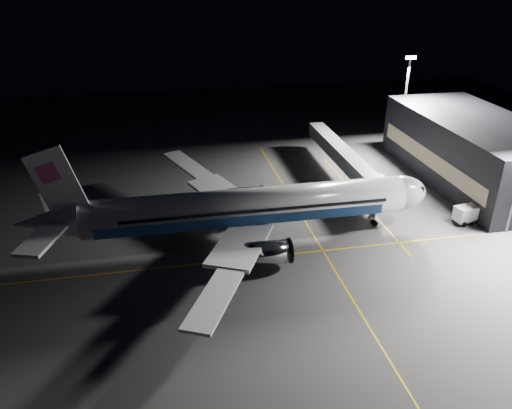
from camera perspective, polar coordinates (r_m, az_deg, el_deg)
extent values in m
plane|color=#4C4C4F|center=(76.78, -0.87, -3.77)|extent=(200.00, 200.00, 0.00)
cube|color=gold|center=(78.93, 6.30, -3.05)|extent=(0.25, 80.00, 0.01)
cube|color=gold|center=(71.73, 0.00, -6.11)|extent=(70.00, 0.25, 0.01)
cube|color=gold|center=(91.14, 11.71, 0.72)|extent=(0.25, 40.00, 0.01)
cylinder|color=silver|center=(74.29, -0.89, -0.22)|extent=(48.00, 5.60, 5.60)
ellipsoid|color=silver|center=(81.59, 15.93, 1.23)|extent=(8.96, 5.60, 5.60)
cube|color=black|center=(82.23, 17.45, 1.98)|extent=(2.20, 3.40, 0.90)
cone|color=silver|center=(75.12, -22.82, -1.86)|extent=(9.00, 5.49, 5.49)
cube|color=navy|center=(77.00, -1.99, 0.01)|extent=(42.24, 0.25, 1.50)
cube|color=navy|center=(72.11, -1.27, -1.89)|extent=(42.24, 0.25, 1.50)
cube|color=silver|center=(81.77, -3.61, 1.06)|extent=(11.36, 15.23, 1.53)
cube|color=silver|center=(67.75, -1.75, -4.57)|extent=(11.36, 15.23, 1.53)
cube|color=silver|center=(92.49, -7.77, 4.51)|extent=(8.57, 13.22, 1.31)
cube|color=silver|center=(56.40, -4.72, -10.66)|extent=(8.57, 13.22, 1.31)
cube|color=silver|center=(79.47, -21.89, 0.08)|extent=(6.20, 9.67, 0.45)
cube|color=silver|center=(70.38, -23.16, -3.56)|extent=(6.20, 9.67, 0.45)
cube|color=white|center=(72.26, -21.85, 2.42)|extent=(7.53, 0.40, 10.28)
cube|color=#DF4C97|center=(71.92, -22.65, 3.38)|extent=(3.22, 0.55, 3.22)
cylinder|color=#B7B7BF|center=(83.65, -1.18, 0.84)|extent=(5.60, 3.40, 3.40)
cylinder|color=#B7B7BF|center=(68.10, 1.49, -5.51)|extent=(5.60, 3.40, 3.40)
cylinder|color=#9999A0|center=(81.87, 13.39, -1.53)|extent=(0.26, 0.26, 2.50)
cylinder|color=black|center=(82.23, 13.34, -2.02)|extent=(0.90, 0.70, 0.90)
cylinder|color=#9999A0|center=(79.52, -3.56, -1.68)|extent=(0.26, 0.26, 2.50)
cylinder|color=#9999A0|center=(72.08, -2.61, -4.81)|extent=(0.26, 0.26, 2.50)
cylinder|color=black|center=(79.84, -3.54, -2.12)|extent=(1.10, 1.60, 1.10)
cylinder|color=black|center=(72.44, -2.60, -5.28)|extent=(1.10, 1.60, 1.10)
cube|color=black|center=(103.43, 23.64, 5.71)|extent=(18.00, 40.00, 12.00)
cube|color=brown|center=(99.00, 19.18, 5.00)|extent=(0.15, 36.00, 3.00)
cube|color=#B2B2B7|center=(97.95, 9.78, 5.63)|extent=(3.00, 33.90, 2.80)
cube|color=#B2B2B7|center=(84.46, 13.44, 1.88)|extent=(3.60, 3.20, 3.40)
cylinder|color=#9999A0|center=(85.72, 13.23, 0.02)|extent=(0.70, 0.70, 3.10)
cylinder|color=black|center=(85.51, 13.39, -0.97)|extent=(0.70, 0.30, 0.70)
cylinder|color=black|center=(86.97, 12.92, -0.44)|extent=(0.70, 0.30, 0.70)
cylinder|color=#59595E|center=(113.96, 16.56, 10.69)|extent=(0.44, 0.44, 20.00)
cube|color=#59595E|center=(111.85, 17.25, 15.77)|extent=(2.40, 0.50, 0.80)
cube|color=white|center=(111.55, 17.33, 15.73)|extent=(2.20, 0.15, 0.60)
cube|color=white|center=(87.26, 23.06, -0.90)|extent=(4.67, 2.90, 2.40)
cube|color=white|center=(89.28, 24.22, -0.99)|extent=(2.08, 2.34, 1.31)
cube|color=black|center=(89.06, 24.28, -0.68)|extent=(1.61, 2.05, 0.54)
cylinder|color=black|center=(89.51, 23.15, -1.14)|extent=(0.91, 0.42, 0.87)
cylinder|color=black|center=(88.11, 24.14, -1.77)|extent=(0.91, 0.42, 0.87)
cylinder|color=black|center=(87.52, 21.70, -1.49)|extent=(0.91, 0.42, 0.87)
cylinder|color=black|center=(86.09, 22.68, -2.14)|extent=(0.91, 0.42, 0.87)
cube|color=black|center=(90.26, -4.26, 1.41)|extent=(2.33, 1.75, 0.95)
cube|color=black|center=(90.01, -4.27, 1.76)|extent=(1.05, 1.05, 0.52)
sphere|color=#FFF2CC|center=(89.55, -4.36, 1.20)|extent=(0.22, 0.22, 0.22)
sphere|color=#FFF2CC|center=(89.82, -3.84, 1.30)|extent=(0.22, 0.22, 0.22)
cylinder|color=black|center=(91.29, -3.96, 1.45)|extent=(0.55, 0.31, 0.52)
cylinder|color=black|center=(90.04, -3.62, 1.10)|extent=(0.55, 0.31, 0.52)
cylinder|color=black|center=(90.81, -4.87, 1.28)|extent=(0.55, 0.31, 0.52)
cylinder|color=black|center=(89.55, -4.54, 0.92)|extent=(0.55, 0.31, 0.52)
cone|color=#FA4A0A|center=(79.89, -2.39, -2.29)|extent=(0.38, 0.38, 0.57)
cone|color=#FA4A0A|center=(89.86, 1.30, 1.10)|extent=(0.37, 0.37, 0.55)
cone|color=#FA4A0A|center=(88.38, -5.72, 0.55)|extent=(0.41, 0.41, 0.61)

